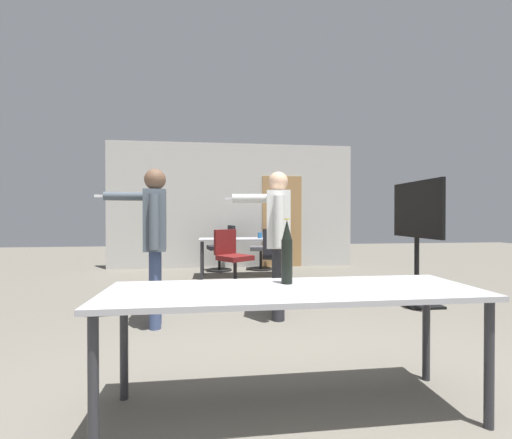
{
  "coord_description": "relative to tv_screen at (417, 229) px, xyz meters",
  "views": [
    {
      "loc": [
        -0.44,
        -1.5,
        1.14
      ],
      "look_at": [
        0.08,
        2.69,
        1.1
      ],
      "focal_mm": 24.0,
      "sensor_mm": 36.0,
      "label": 1
    }
  ],
  "objects": [
    {
      "name": "tv_screen",
      "position": [
        0.0,
        0.0,
        0.0
      ],
      "size": [
        0.44,
        1.05,
        1.59
      ],
      "rotation": [
        0.0,
        0.0,
        -1.57
      ],
      "color": "black",
      "rests_on": "ground_plane"
    },
    {
      "name": "office_chair_mid_tucked",
      "position": [
        -1.53,
        3.11,
        -0.55
      ],
      "size": [
        0.57,
        0.52,
        0.91
      ],
      "rotation": [
        0.0,
        0.0,
        1.46
      ],
      "color": "black",
      "rests_on": "ground_plane"
    },
    {
      "name": "office_chair_far_right",
      "position": [
        -1.56,
        1.43,
        -0.53
      ],
      "size": [
        0.57,
        0.62,
        0.94
      ],
      "rotation": [
        0.0,
        0.0,
        6.0
      ],
      "color": "black",
      "rests_on": "ground_plane"
    },
    {
      "name": "back_wall",
      "position": [
        -2.14,
        3.54,
        0.4
      ],
      "size": [
        5.45,
        0.12,
        2.77
      ],
      "color": "beige",
      "rests_on": "ground_plane"
    },
    {
      "name": "drink_cup",
      "position": [
        -1.73,
        2.33,
        -0.2
      ],
      "size": [
        0.09,
        0.09,
        0.11
      ],
      "color": "#2866A3",
      "rests_on": "conference_table_far"
    },
    {
      "name": "person_far_watching",
      "position": [
        -3.23,
        -0.5,
        0.02
      ],
      "size": [
        0.78,
        0.57,
        1.63
      ],
      "rotation": [
        0.0,
        0.0,
        1.69
      ],
      "color": "#3D4C75",
      "rests_on": "ground_plane"
    },
    {
      "name": "beer_bottle",
      "position": [
        -2.16,
        -2.05,
        -0.06
      ],
      "size": [
        0.07,
        0.07,
        0.4
      ],
      "color": "black",
      "rests_on": "conference_table_near"
    },
    {
      "name": "person_right_polo",
      "position": [
        -1.91,
        -0.36,
        0.01
      ],
      "size": [
        0.74,
        0.74,
        1.64
      ],
      "rotation": [
        0.0,
        0.0,
        1.41
      ],
      "color": "#28282D",
      "rests_on": "ground_plane"
    },
    {
      "name": "conference_table_near",
      "position": [
        -2.16,
        -2.19,
        -0.32
      ],
      "size": [
        2.14,
        0.67,
        0.72
      ],
      "color": "#A8A8AD",
      "rests_on": "ground_plane"
    },
    {
      "name": "office_chair_side_rolled",
      "position": [
        -2.31,
        1.56,
        -0.55
      ],
      "size": [
        0.67,
        0.68,
        0.92
      ],
      "rotation": [
        0.0,
        0.0,
        3.78
      ],
      "color": "black",
      "rests_on": "ground_plane"
    },
    {
      "name": "office_chair_far_left",
      "position": [
        -2.42,
        3.08,
        -0.53
      ],
      "size": [
        0.6,
        0.54,
        0.95
      ],
      "rotation": [
        0.0,
        0.0,
        1.77
      ],
      "color": "black",
      "rests_on": "ground_plane"
    },
    {
      "name": "conference_table_far",
      "position": [
        -2.05,
        2.32,
        -0.33
      ],
      "size": [
        1.67,
        0.66,
        0.72
      ],
      "color": "#A8A8AD",
      "rests_on": "ground_plane"
    }
  ]
}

